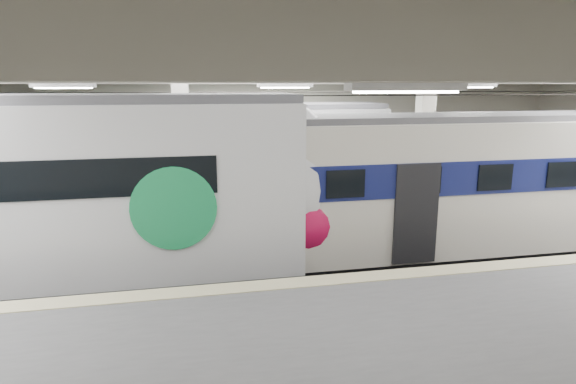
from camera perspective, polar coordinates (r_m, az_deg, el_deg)
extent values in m
cube|color=black|center=(13.32, 1.41, -9.55)|extent=(36.00, 24.00, 0.10)
cube|color=silver|center=(12.34, 1.55, 15.29)|extent=(36.00, 24.00, 0.20)
cube|color=beige|center=(22.29, -4.46, 6.88)|extent=(30.00, 0.10, 5.50)
cube|color=beige|center=(9.98, 5.77, -10.25)|extent=(30.00, 0.50, 0.02)
cube|color=beige|center=(15.16, -12.32, 3.90)|extent=(0.50, 0.50, 5.50)
cube|color=beige|center=(17.07, 15.70, 4.67)|extent=(0.50, 0.50, 5.50)
cube|color=beige|center=(12.33, 1.54, 13.90)|extent=(30.00, 18.00, 0.50)
cube|color=#59544C|center=(13.27, 1.41, -9.03)|extent=(30.00, 1.52, 0.16)
cube|color=#59544C|center=(18.39, -2.50, -2.81)|extent=(30.00, 1.52, 0.16)
cylinder|color=black|center=(12.33, 1.53, 11.34)|extent=(30.00, 0.03, 0.03)
cylinder|color=black|center=(17.73, -2.65, 11.73)|extent=(30.00, 0.03, 0.03)
cube|color=white|center=(10.39, 4.13, 12.28)|extent=(26.00, 8.40, 0.12)
cube|color=silver|center=(12.93, -30.27, -0.03)|extent=(13.53, 3.02, 4.06)
ellipsoid|color=silver|center=(12.52, 0.47, 1.36)|extent=(2.39, 2.96, 3.98)
ellipsoid|color=#BE0F42|center=(12.75, 0.99, -2.56)|extent=(2.54, 3.02, 2.43)
cylinder|color=#1B9754|center=(10.80, -13.37, -1.94)|extent=(1.87, 0.06, 1.87)
cube|color=black|center=(13.52, -29.23, -9.08)|extent=(13.53, 2.11, 0.70)
cube|color=beige|center=(14.99, 23.28, 1.16)|extent=(12.39, 2.72, 3.53)
cube|color=#131953|center=(14.91, 23.42, 2.75)|extent=(12.43, 2.78, 0.86)
cube|color=#AE0B14|center=(12.64, -0.82, -2.08)|extent=(0.08, 2.31, 1.94)
cube|color=black|center=(12.34, -0.84, 4.59)|extent=(0.08, 2.17, 1.27)
cube|color=#4C4C51|center=(14.76, 23.90, 8.18)|extent=(12.39, 2.12, 0.16)
cube|color=black|center=(15.45, 22.66, -5.81)|extent=(12.39, 1.90, 0.70)
cube|color=silver|center=(17.71, -10.09, 3.77)|extent=(13.36, 2.87, 3.61)
cube|color=#1B9754|center=(17.64, -10.15, 5.30)|extent=(13.40, 2.93, 0.76)
cube|color=#4C4C51|center=(17.52, -10.33, 9.93)|extent=(13.35, 2.40, 0.16)
cube|color=black|center=(18.12, -9.85, -2.51)|extent=(13.35, 2.59, 0.60)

